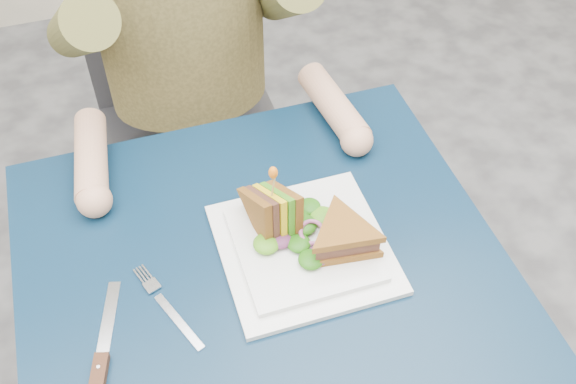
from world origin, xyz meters
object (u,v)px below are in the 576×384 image
object	(u,v)px
knife	(99,373)
fork	(169,309)
chair	(186,92)
sandwich_flat	(343,237)
sandwich_upright	(274,213)
plate	(304,247)
table	(269,308)

from	to	relation	value
knife	fork	bearing A→B (deg)	33.82
fork	chair	bearing A→B (deg)	77.73
chair	sandwich_flat	distance (m)	0.75
sandwich_upright	knife	bearing A→B (deg)	-151.82
sandwich_flat	fork	distance (m)	0.28
sandwich_flat	plate	bearing A→B (deg)	155.56
plate	knife	xyz separation A→B (m)	(-0.34, -0.12, -0.00)
table	chair	xyz separation A→B (m)	(0.00, 0.71, -0.11)
sandwich_upright	knife	world-z (taller)	sandwich_upright
knife	sandwich_flat	bearing A→B (deg)	13.19
fork	knife	size ratio (longest dim) A/B	0.79
table	sandwich_flat	xyz separation A→B (m)	(0.12, 0.01, 0.12)
sandwich_flat	sandwich_upright	world-z (taller)	sandwich_upright
chair	sandwich_flat	xyz separation A→B (m)	(0.12, -0.70, 0.23)
chair	knife	size ratio (longest dim) A/B	4.27
table	fork	distance (m)	0.18
table	sandwich_upright	xyz separation A→B (m)	(0.04, 0.08, 0.13)
sandwich_flat	chair	bearing A→B (deg)	100.12
plate	sandwich_flat	distance (m)	0.07
table	plate	size ratio (longest dim) A/B	2.88
sandwich_flat	sandwich_upright	size ratio (longest dim) A/B	1.04
plate	fork	distance (m)	0.23
table	fork	size ratio (longest dim) A/B	4.34
sandwich_flat	knife	size ratio (longest dim) A/B	0.67
sandwich_flat	knife	world-z (taller)	sandwich_flat
fork	sandwich_upright	bearing A→B (deg)	24.58
sandwich_flat	fork	world-z (taller)	sandwich_flat
chair	plate	size ratio (longest dim) A/B	3.58
plate	sandwich_flat	size ratio (longest dim) A/B	1.78
chair	sandwich_upright	world-z (taller)	chair
table	sandwich_flat	world-z (taller)	sandwich_flat
table	chair	size ratio (longest dim) A/B	0.81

